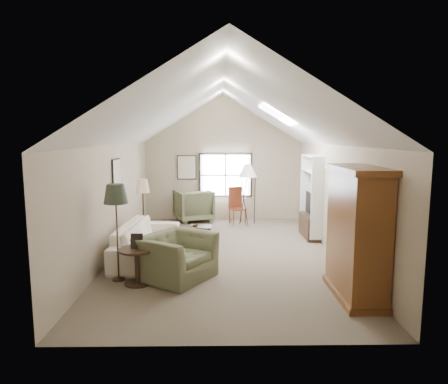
{
  "coord_description": "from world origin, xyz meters",
  "views": [
    {
      "loc": [
        -0.13,
        -8.85,
        2.7
      ],
      "look_at": [
        0.0,
        0.4,
        1.4
      ],
      "focal_mm": 32.0,
      "sensor_mm": 36.0,
      "label": 1
    }
  ],
  "objects_px": {
    "armoire": "(357,233)",
    "armchair_near": "(176,257)",
    "side_table": "(137,266)",
    "sofa": "(147,241)",
    "side_chair": "(237,206)",
    "armchair_far": "(194,205)",
    "coffee_table": "(195,234)"
  },
  "relations": [
    {
      "from": "sofa",
      "to": "armchair_far",
      "type": "xyz_separation_m",
      "value": [
        0.79,
        3.89,
        0.11
      ]
    },
    {
      "from": "coffee_table",
      "to": "sofa",
      "type": "bearing_deg",
      "value": -127.4
    },
    {
      "from": "armchair_near",
      "to": "coffee_table",
      "type": "bearing_deg",
      "value": 28.8
    },
    {
      "from": "sofa",
      "to": "armchair_near",
      "type": "height_order",
      "value": "armchair_near"
    },
    {
      "from": "side_table",
      "to": "armchair_near",
      "type": "bearing_deg",
      "value": 23.65
    },
    {
      "from": "armchair_far",
      "to": "sofa",
      "type": "bearing_deg",
      "value": 57.12
    },
    {
      "from": "sofa",
      "to": "side_chair",
      "type": "relative_size",
      "value": 2.35
    },
    {
      "from": "armchair_near",
      "to": "side_chair",
      "type": "height_order",
      "value": "side_chair"
    },
    {
      "from": "side_chair",
      "to": "sofa",
      "type": "bearing_deg",
      "value": -140.17
    },
    {
      "from": "sofa",
      "to": "side_table",
      "type": "relative_size",
      "value": 3.99
    },
    {
      "from": "side_chair",
      "to": "side_table",
      "type": "bearing_deg",
      "value": -130.27
    },
    {
      "from": "sofa",
      "to": "coffee_table",
      "type": "relative_size",
      "value": 3.26
    },
    {
      "from": "armoire",
      "to": "side_chair",
      "type": "relative_size",
      "value": 1.94
    },
    {
      "from": "side_table",
      "to": "armoire",
      "type": "bearing_deg",
      "value": -9.15
    },
    {
      "from": "armchair_near",
      "to": "side_table",
      "type": "xyz_separation_m",
      "value": [
        -0.68,
        -0.3,
        -0.09
      ]
    },
    {
      "from": "armchair_near",
      "to": "armchair_far",
      "type": "height_order",
      "value": "armchair_far"
    },
    {
      "from": "side_table",
      "to": "coffee_table",
      "type": "bearing_deg",
      "value": 72.92
    },
    {
      "from": "armoire",
      "to": "coffee_table",
      "type": "xyz_separation_m",
      "value": [
        -2.91,
        3.51,
        -0.89
      ]
    },
    {
      "from": "armchair_far",
      "to": "side_chair",
      "type": "xyz_separation_m",
      "value": [
        1.38,
        -0.44,
        0.06
      ]
    },
    {
      "from": "side_table",
      "to": "side_chair",
      "type": "relative_size",
      "value": 0.59
    },
    {
      "from": "armoire",
      "to": "side_table",
      "type": "height_order",
      "value": "armoire"
    },
    {
      "from": "armoire",
      "to": "sofa",
      "type": "relative_size",
      "value": 0.82
    },
    {
      "from": "side_table",
      "to": "armchair_far",
      "type": "bearing_deg",
      "value": 82.84
    },
    {
      "from": "sofa",
      "to": "side_table",
      "type": "xyz_separation_m",
      "value": [
        0.1,
        -1.6,
        -0.06
      ]
    },
    {
      "from": "side_table",
      "to": "sofa",
      "type": "bearing_deg",
      "value": 93.58
    },
    {
      "from": "armoire",
      "to": "side_table",
      "type": "relative_size",
      "value": 3.29
    },
    {
      "from": "armoire",
      "to": "coffee_table",
      "type": "relative_size",
      "value": 2.68
    },
    {
      "from": "armoire",
      "to": "armchair_near",
      "type": "distance_m",
      "value": 3.31
    },
    {
      "from": "armoire",
      "to": "side_chair",
      "type": "distance_m",
      "value": 5.94
    },
    {
      "from": "armoire",
      "to": "side_table",
      "type": "bearing_deg",
      "value": 170.85
    },
    {
      "from": "armchair_near",
      "to": "side_table",
      "type": "relative_size",
      "value": 1.94
    },
    {
      "from": "armoire",
      "to": "sofa",
      "type": "bearing_deg",
      "value": 150.42
    }
  ]
}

